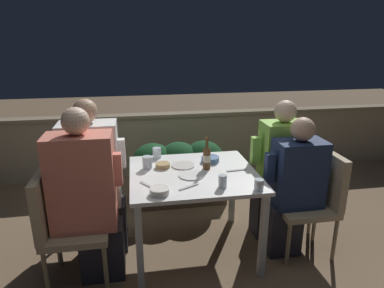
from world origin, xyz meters
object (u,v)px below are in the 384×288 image
chair_left_near (61,218)px  potted_plant (288,171)px  person_white_polo (95,178)px  chair_right_far (297,180)px  person_coral_top (88,198)px  person_navy_jumper (293,187)px  chair_left_far (72,196)px  beer_bottle (207,157)px  chair_right_near (315,193)px  person_green_blouse (277,169)px

chair_left_near → potted_plant: size_ratio=1.28×
person_white_polo → chair_right_far: person_white_polo is taller
potted_plant → person_coral_top: bearing=-157.8°
person_navy_jumper → person_coral_top: bearing=-177.9°
chair_left_far → person_white_polo: person_white_polo is taller
chair_right_far → potted_plant: (0.12, 0.43, -0.10)m
person_white_polo → beer_bottle: size_ratio=4.83×
chair_left_near → person_white_polo: bearing=58.7°
person_coral_top → chair_right_near: size_ratio=1.52×
chair_right_near → person_green_blouse: bearing=127.6°
chair_right_far → person_green_blouse: (-0.20, -0.00, 0.12)m
chair_left_near → beer_bottle: 1.20m
person_white_polo → chair_right_far: size_ratio=1.51×
chair_left_far → potted_plant: chair_left_far is taller
chair_right_near → chair_right_far: 0.29m
person_green_blouse → chair_left_far: bearing=179.6°
person_coral_top → potted_plant: bearing=22.2°
person_navy_jumper → beer_bottle: (-0.69, 0.19, 0.24)m
person_coral_top → person_navy_jumper: bearing=2.1°
chair_left_far → person_coral_top: bearing=-63.1°
potted_plant → chair_right_near: bearing=-97.7°
chair_right_far → potted_plant: chair_right_far is taller
person_white_polo → potted_plant: bearing=12.5°
chair_left_near → person_navy_jumper: 1.82m
chair_right_near → potted_plant: (0.10, 0.72, -0.10)m
beer_bottle → potted_plant: 1.20m
person_coral_top → chair_right_far: 1.85m
chair_left_far → chair_right_near: (2.01, -0.30, 0.00)m
chair_right_far → potted_plant: 0.46m
chair_left_far → person_white_polo: size_ratio=0.66×
person_coral_top → chair_left_near: bearing=180.0°
chair_left_far → chair_right_near: 2.03m
person_white_polo → person_green_blouse: bearing=-0.4°
person_white_polo → person_green_blouse: (1.59, -0.01, -0.02)m
chair_left_far → person_white_polo: (0.20, -0.00, 0.14)m
chair_right_near → chair_right_far: bearing=93.7°
chair_left_near → person_white_polo: size_ratio=0.66×
person_white_polo → chair_right_near: 1.84m
person_white_polo → beer_bottle: bearing=-6.9°
person_white_polo → person_navy_jumper: (1.60, -0.30, -0.07)m
chair_left_far → person_white_polo: 0.25m
chair_left_near → potted_plant: 2.27m
chair_right_near → beer_bottle: size_ratio=3.20×
person_green_blouse → person_white_polo: bearing=179.6°
chair_left_near → person_navy_jumper: person_navy_jumper is taller
chair_left_far → chair_right_far: (1.99, -0.01, 0.00)m
person_coral_top → chair_left_far: 0.43m
chair_left_far → beer_bottle: beer_bottle is taller
chair_left_near → person_green_blouse: person_green_blouse is taller
person_coral_top → beer_bottle: (0.93, 0.25, 0.17)m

